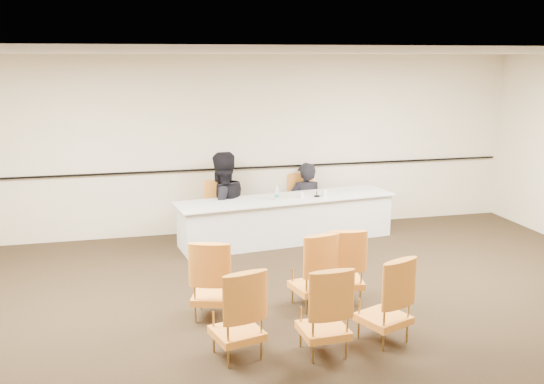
{
  "coord_description": "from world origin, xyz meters",
  "views": [
    {
      "loc": [
        -1.86,
        -6.03,
        2.96
      ],
      "look_at": [
        0.26,
        2.6,
        0.97
      ],
      "focal_mm": 40.0,
      "sensor_mm": 36.0,
      "label": 1
    }
  ],
  "objects_px": {
    "panel_table": "(287,219)",
    "aud_chair_back_right": "(384,298)",
    "microphone": "(317,188)",
    "aud_chair_back_left": "(237,312)",
    "panelist_second_chair": "(222,210)",
    "aud_chair_back_mid": "(324,309)",
    "panelist_main": "(305,209)",
    "drinking_glass": "(302,195)",
    "coffee_cup": "(325,193)",
    "panelist_main_chair": "(305,202)",
    "aud_chair_front_right": "(343,264)",
    "aud_chair_front_left": "(213,278)",
    "aud_chair_front_mid": "(313,269)",
    "panelist_second": "(222,211)",
    "water_bottle": "(277,193)"
  },
  "relations": [
    {
      "from": "panelist_main",
      "to": "water_bottle",
      "type": "distance_m",
      "value": 1.09
    },
    {
      "from": "microphone",
      "to": "coffee_cup",
      "type": "height_order",
      "value": "microphone"
    },
    {
      "from": "aud_chair_front_left",
      "to": "aud_chair_front_mid",
      "type": "height_order",
      "value": "same"
    },
    {
      "from": "drinking_glass",
      "to": "aud_chair_front_left",
      "type": "height_order",
      "value": "aud_chair_front_left"
    },
    {
      "from": "drinking_glass",
      "to": "aud_chair_back_left",
      "type": "height_order",
      "value": "aud_chair_back_left"
    },
    {
      "from": "panelist_second",
      "to": "aud_chair_back_left",
      "type": "xyz_separation_m",
      "value": [
        -0.51,
        -4.08,
        0.01
      ]
    },
    {
      "from": "panelist_second",
      "to": "drinking_glass",
      "type": "distance_m",
      "value": 1.36
    },
    {
      "from": "coffee_cup",
      "to": "aud_chair_front_right",
      "type": "relative_size",
      "value": 0.12
    },
    {
      "from": "aud_chair_front_right",
      "to": "aud_chair_front_mid",
      "type": "bearing_deg",
      "value": -161.37
    },
    {
      "from": "aud_chair_front_left",
      "to": "aud_chair_front_mid",
      "type": "distance_m",
      "value": 1.21
    },
    {
      "from": "microphone",
      "to": "coffee_cup",
      "type": "relative_size",
      "value": 2.39
    },
    {
      "from": "microphone",
      "to": "aud_chair_front_right",
      "type": "height_order",
      "value": "microphone"
    },
    {
      "from": "microphone",
      "to": "aud_chair_front_left",
      "type": "height_order",
      "value": "microphone"
    },
    {
      "from": "aud_chair_front_mid",
      "to": "aud_chair_back_right",
      "type": "relative_size",
      "value": 1.0
    },
    {
      "from": "microphone",
      "to": "aud_chair_front_mid",
      "type": "height_order",
      "value": "microphone"
    },
    {
      "from": "panelist_second_chair",
      "to": "water_bottle",
      "type": "distance_m",
      "value": 1.02
    },
    {
      "from": "panelist_second",
      "to": "aud_chair_back_left",
      "type": "relative_size",
      "value": 2.07
    },
    {
      "from": "panelist_main_chair",
      "to": "aud_chair_back_right",
      "type": "distance_m",
      "value": 4.33
    },
    {
      "from": "coffee_cup",
      "to": "aud_chair_front_right",
      "type": "xyz_separation_m",
      "value": [
        -0.61,
        -2.51,
        -0.31
      ]
    },
    {
      "from": "panelist_main",
      "to": "aud_chair_front_right",
      "type": "xyz_separation_m",
      "value": [
        -0.48,
        -3.19,
        0.13
      ]
    },
    {
      "from": "microphone",
      "to": "aud_chair_back_right",
      "type": "relative_size",
      "value": 0.29
    },
    {
      "from": "drinking_glass",
      "to": "aud_chair_back_right",
      "type": "relative_size",
      "value": 0.11
    },
    {
      "from": "aud_chair_back_right",
      "to": "microphone",
      "type": "bearing_deg",
      "value": 61.26
    },
    {
      "from": "drinking_glass",
      "to": "aud_chair_back_mid",
      "type": "xyz_separation_m",
      "value": [
        -0.89,
        -3.76,
        -0.3
      ]
    },
    {
      "from": "microphone",
      "to": "aud_chair_front_right",
      "type": "relative_size",
      "value": 0.29
    },
    {
      "from": "panelist_second",
      "to": "aud_chair_front_left",
      "type": "xyz_separation_m",
      "value": [
        -0.6,
        -3.08,
        0.01
      ]
    },
    {
      "from": "drinking_glass",
      "to": "aud_chair_back_right",
      "type": "height_order",
      "value": "aud_chair_back_right"
    },
    {
      "from": "panel_table",
      "to": "aud_chair_back_left",
      "type": "xyz_separation_m",
      "value": [
        -1.51,
        -3.66,
        0.11
      ]
    },
    {
      "from": "microphone",
      "to": "aud_chair_back_left",
      "type": "bearing_deg",
      "value": -111.98
    },
    {
      "from": "panelist_second",
      "to": "drinking_glass",
      "type": "xyz_separation_m",
      "value": [
        1.25,
        -0.46,
        0.31
      ]
    },
    {
      "from": "panelist_second_chair",
      "to": "aud_chair_front_left",
      "type": "height_order",
      "value": "same"
    },
    {
      "from": "aud_chair_back_left",
      "to": "aud_chair_back_mid",
      "type": "distance_m",
      "value": 0.87
    },
    {
      "from": "aud_chair_front_right",
      "to": "panelist_second",
      "type": "bearing_deg",
      "value": 116.78
    },
    {
      "from": "panelist_main",
      "to": "coffee_cup",
      "type": "bearing_deg",
      "value": 99.49
    },
    {
      "from": "panelist_second",
      "to": "panelist_main",
      "type": "bearing_deg",
      "value": 164.4
    },
    {
      "from": "aud_chair_front_left",
      "to": "aud_chair_back_mid",
      "type": "relative_size",
      "value": 1.0
    },
    {
      "from": "panel_table",
      "to": "aud_chair_front_mid",
      "type": "bearing_deg",
      "value": -106.14
    },
    {
      "from": "drinking_glass",
      "to": "panelist_main",
      "type": "bearing_deg",
      "value": 68.63
    },
    {
      "from": "panel_table",
      "to": "aud_chair_back_right",
      "type": "distance_m",
      "value": 3.69
    },
    {
      "from": "aud_chair_front_right",
      "to": "panelist_main_chair",
      "type": "bearing_deg",
      "value": 89.24
    },
    {
      "from": "panel_table",
      "to": "panelist_main_chair",
      "type": "distance_m",
      "value": 0.8
    },
    {
      "from": "panelist_second_chair",
      "to": "aud_chair_back_mid",
      "type": "relative_size",
      "value": 1.0
    },
    {
      "from": "coffee_cup",
      "to": "drinking_glass",
      "type": "bearing_deg",
      "value": 177.42
    },
    {
      "from": "coffee_cup",
      "to": "aud_chair_back_mid",
      "type": "height_order",
      "value": "aud_chair_back_mid"
    },
    {
      "from": "water_bottle",
      "to": "aud_chair_back_left",
      "type": "distance_m",
      "value": 3.84
    },
    {
      "from": "aud_chair_front_right",
      "to": "coffee_cup",
      "type": "bearing_deg",
      "value": 84.2
    },
    {
      "from": "panelist_main",
      "to": "panelist_main_chair",
      "type": "distance_m",
      "value": 0.13
    },
    {
      "from": "drinking_glass",
      "to": "aud_chair_front_right",
      "type": "distance_m",
      "value": 2.55
    },
    {
      "from": "water_bottle",
      "to": "aud_chair_back_right",
      "type": "xyz_separation_m",
      "value": [
        0.25,
        -3.61,
        -0.36
      ]
    },
    {
      "from": "panelist_main",
      "to": "aud_chair_back_right",
      "type": "distance_m",
      "value": 4.33
    }
  ]
}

